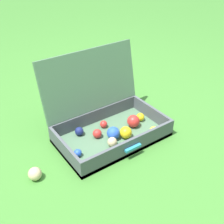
# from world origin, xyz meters

# --- Properties ---
(ground_plane) EXTENTS (16.00, 16.00, 0.00)m
(ground_plane) POSITION_xyz_m (0.00, 0.00, 0.00)
(ground_plane) COLOR #3D7A2D
(open_suitcase) EXTENTS (0.68, 0.52, 0.51)m
(open_suitcase) POSITION_xyz_m (0.03, -0.01, 0.11)
(open_suitcase) COLOR #4C7051
(open_suitcase) RESTS_ON ground
(stray_ball_on_grass) EXTENTS (0.07, 0.07, 0.07)m
(stray_ball_on_grass) POSITION_xyz_m (-0.51, -0.13, 0.04)
(stray_ball_on_grass) COLOR #D1B784
(stray_ball_on_grass) RESTS_ON ground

